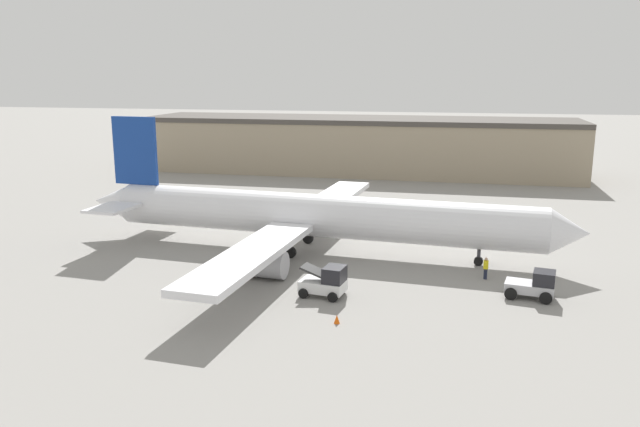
{
  "coord_description": "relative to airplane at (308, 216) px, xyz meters",
  "views": [
    {
      "loc": [
        10.98,
        -49.06,
        14.57
      ],
      "look_at": [
        0.0,
        0.0,
        3.31
      ],
      "focal_mm": 35.0,
      "sensor_mm": 36.0,
      "label": 1
    }
  ],
  "objects": [
    {
      "name": "pushback_tug",
      "position": [
        17.27,
        -7.74,
        -2.14
      ],
      "size": [
        3.36,
        2.44,
        1.94
      ],
      "rotation": [
        0.0,
        0.0,
        -0.17
      ],
      "color": "#B2B2B7",
      "rests_on": "ground_plane"
    },
    {
      "name": "safety_cone_near",
      "position": [
        5.34,
        -14.81,
        -2.79
      ],
      "size": [
        0.36,
        0.36,
        0.55
      ],
      "color": "#EF590F",
      "rests_on": "ground_plane"
    },
    {
      "name": "airplane",
      "position": [
        0.0,
        0.0,
        0.0
      ],
      "size": [
        42.69,
        38.18,
        10.93
      ],
      "rotation": [
        0.0,
        0.0,
        -0.08
      ],
      "color": "white",
      "rests_on": "ground_plane"
    },
    {
      "name": "ground_crew_worker",
      "position": [
        14.29,
        -4.33,
        -2.2
      ],
      "size": [
        0.36,
        0.36,
        1.63
      ],
      "rotation": [
        0.0,
        0.0,
        2.7
      ],
      "color": "#1E2338",
      "rests_on": "ground_plane"
    },
    {
      "name": "terminal_building",
      "position": [
        -2.93,
        43.98,
        1.06
      ],
      "size": [
        64.02,
        13.73,
        8.24
      ],
      "color": "gray",
      "rests_on": "ground_plane"
    },
    {
      "name": "ground_plane",
      "position": [
        1.01,
        -0.08,
        -3.06
      ],
      "size": [
        400.0,
        400.0,
        0.0
      ],
      "primitive_type": "plane",
      "color": "gray"
    },
    {
      "name": "baggage_tug",
      "position": [
        -2.62,
        -7.13,
        -1.94
      ],
      "size": [
        3.48,
        3.0,
        2.48
      ],
      "rotation": [
        0.0,
        0.0,
        0.44
      ],
      "color": "beige",
      "rests_on": "ground_plane"
    },
    {
      "name": "belt_loader_truck",
      "position": [
        3.73,
        -10.35,
        -2.06
      ],
      "size": [
        3.18,
        2.44,
        2.12
      ],
      "rotation": [
        0.0,
        0.0,
        -0.14
      ],
      "color": "silver",
      "rests_on": "ground_plane"
    }
  ]
}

